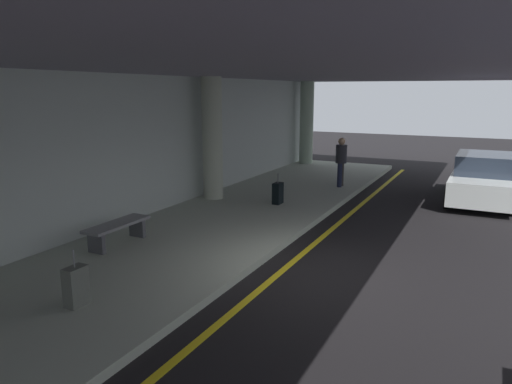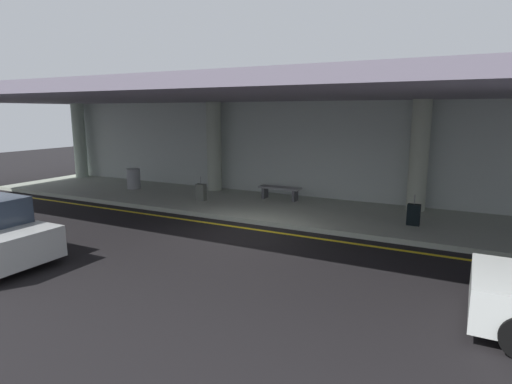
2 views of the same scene
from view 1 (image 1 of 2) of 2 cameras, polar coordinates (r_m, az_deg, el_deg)
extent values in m
plane|color=black|center=(9.23, 6.74, -9.51)|extent=(60.00, 60.00, 0.00)
cube|color=#A6AE9E|center=(10.59, -9.30, -6.28)|extent=(26.00, 4.20, 0.15)
cube|color=yellow|center=(9.40, 3.76, -9.01)|extent=(26.00, 0.14, 0.01)
cylinder|color=#ABB09C|center=(14.32, -5.31, 6.43)|extent=(0.61, 0.61, 3.65)
cylinder|color=#9FB49C|center=(21.50, 6.14, 8.33)|extent=(0.61, 0.61, 3.65)
cube|color=gray|center=(9.78, -7.64, 15.32)|extent=(28.00, 13.20, 0.30)
cube|color=#B0B9B4|center=(11.63, -18.67, 4.14)|extent=(26.00, 0.30, 3.80)
cube|color=silver|center=(16.12, 25.75, 0.79)|extent=(4.10, 1.80, 0.70)
cube|color=#2D3847|center=(16.12, 25.97, 3.12)|extent=(2.10, 1.60, 0.60)
cylinder|color=black|center=(17.52, 23.02, 1.09)|extent=(0.64, 0.22, 0.64)
cylinder|color=black|center=(17.50, 28.56, 0.56)|extent=(0.64, 0.22, 0.64)
cylinder|color=black|center=(14.87, 22.27, -0.68)|extent=(0.64, 0.22, 0.64)
cylinder|color=#1C213B|center=(16.36, 10.08, 2.01)|extent=(0.16, 0.16, 0.82)
cylinder|color=#322E29|center=(16.57, 10.30, 2.13)|extent=(0.16, 0.16, 0.82)
cylinder|color=#25262D|center=(16.35, 10.28, 4.55)|extent=(0.38, 0.38, 0.62)
sphere|color=tan|center=(16.30, 10.34, 6.05)|extent=(0.24, 0.24, 0.24)
cube|color=black|center=(13.75, 2.65, -0.16)|extent=(0.36, 0.22, 0.62)
cylinder|color=slate|center=(13.67, 2.67, 1.68)|extent=(0.02, 0.02, 0.28)
cube|color=#585C55|center=(7.87, -20.92, -10.60)|extent=(0.36, 0.22, 0.62)
cylinder|color=slate|center=(7.71, -21.18, -7.50)|extent=(0.02, 0.02, 0.28)
cube|color=slate|center=(10.52, -16.43, -3.76)|extent=(1.60, 0.50, 0.06)
cube|color=#4C4C51|center=(10.16, -18.74, -5.88)|extent=(0.10, 0.40, 0.42)
cube|color=#4C4C51|center=(11.02, -14.17, -4.20)|extent=(0.10, 0.40, 0.42)
camera|label=2|loc=(15.46, 55.06, 7.06)|focal=29.57mm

